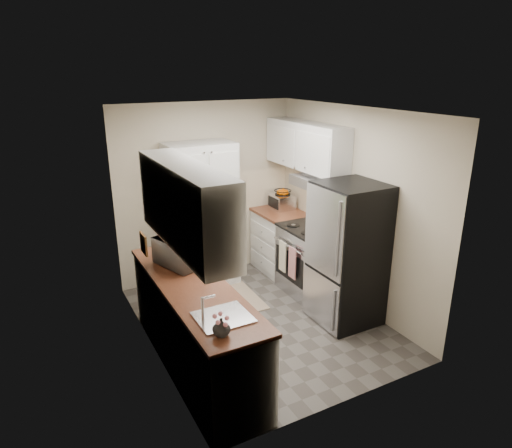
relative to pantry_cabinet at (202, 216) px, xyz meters
name	(u,v)px	position (x,y,z in m)	size (l,w,h in m)	color
ground	(260,321)	(0.20, -1.32, -1.00)	(3.20, 3.20, 0.00)	#56514C
room_shell	(260,192)	(0.18, -1.32, 0.63)	(2.64, 3.24, 2.52)	beige
pantry_cabinet	(202,216)	(0.00, 0.00, 0.00)	(0.90, 0.55, 2.00)	silver
base_cabinet_left	(195,327)	(-0.79, -1.75, -0.56)	(0.60, 2.30, 0.88)	silver
countertop_left	(193,286)	(-0.79, -1.75, -0.10)	(0.63, 2.33, 0.04)	brown
base_cabinet_right	(280,242)	(1.19, -0.12, -0.56)	(0.60, 0.80, 0.88)	silver
countertop_right	(281,213)	(1.19, -0.12, -0.10)	(0.63, 0.83, 0.04)	brown
electric_range	(310,259)	(1.17, -0.93, -0.52)	(0.71, 0.78, 1.13)	#B7B7BC
refrigerator	(348,254)	(1.14, -1.73, -0.15)	(0.70, 0.72, 1.70)	#B7B7BC
microwave	(181,252)	(-0.73, -1.25, 0.07)	(0.53, 0.36, 0.30)	silver
wine_bottle	(161,242)	(-0.83, -0.87, 0.06)	(0.07, 0.07, 0.29)	black
flower_vase	(221,327)	(-0.91, -2.70, 0.00)	(0.14, 0.14, 0.15)	silver
cutting_board	(173,231)	(-0.61, -0.63, 0.08)	(0.02, 0.26, 0.32)	#439346
toaster_oven	(282,201)	(1.29, 0.02, 0.03)	(0.29, 0.37, 0.21)	silver
fruit_basket	(283,191)	(1.30, 0.02, 0.19)	(0.25, 0.25, 0.11)	#F56300
kitchen_mat	(236,298)	(0.19, -0.66, -0.99)	(0.56, 0.89, 0.01)	tan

